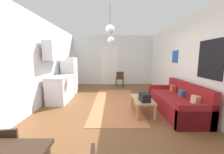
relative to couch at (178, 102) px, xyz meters
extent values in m
cube|color=brown|center=(-1.81, 0.10, -0.33)|extent=(5.10, 8.36, 0.10)
cube|color=silver|center=(-1.81, 4.03, 1.11)|extent=(4.70, 0.10, 2.78)
cube|color=white|center=(-2.24, 3.97, 0.78)|extent=(0.47, 0.02, 2.11)
cube|color=white|center=(-1.76, 3.97, 0.78)|extent=(0.47, 0.02, 2.11)
cube|color=white|center=(-2.00, 3.97, 1.86)|extent=(1.04, 0.03, 0.06)
cube|color=white|center=(0.49, 0.10, 1.11)|extent=(0.10, 7.96, 2.78)
cube|color=black|center=(0.43, -0.52, 1.22)|extent=(0.02, 0.80, 0.91)
cube|color=blue|center=(0.43, 1.20, 1.30)|extent=(0.02, 0.41, 0.43)
cube|color=silver|center=(-4.10, 0.10, 1.11)|extent=(0.10, 7.96, 2.78)
cube|color=black|center=(-4.04, 0.78, 1.38)|extent=(0.02, 0.32, 0.40)
cube|color=#B26B42|center=(-1.73, 0.83, -0.27)|extent=(1.47, 3.49, 0.01)
cube|color=maroon|center=(-0.08, 0.00, -0.05)|extent=(0.85, 2.08, 0.45)
cube|color=maroon|center=(0.27, 0.00, 0.14)|extent=(0.15, 2.08, 0.84)
cube|color=maroon|center=(-0.08, -0.99, 0.01)|extent=(0.85, 0.11, 0.57)
cube|color=maroon|center=(-0.08, 0.99, 0.01)|extent=(0.85, 0.11, 0.57)
cube|color=tan|center=(0.12, -0.60, 0.27)|extent=(0.14, 0.20, 0.21)
cube|color=#3D5B7F|center=(0.13, 0.03, 0.26)|extent=(0.14, 0.19, 0.19)
cube|color=#B74C33|center=(0.12, 0.57, 0.28)|extent=(0.15, 0.23, 0.22)
cube|color=tan|center=(-1.01, -0.10, 0.13)|extent=(0.51, 0.96, 0.04)
cube|color=tan|center=(-1.22, -0.54, -0.08)|extent=(0.05, 0.05, 0.39)
cube|color=tan|center=(-0.80, -0.54, -0.08)|extent=(0.05, 0.05, 0.39)
cube|color=tan|center=(-1.22, 0.34, -0.08)|extent=(0.05, 0.05, 0.39)
cube|color=tan|center=(-0.80, 0.34, -0.08)|extent=(0.05, 0.05, 0.39)
cylinder|color=#47704C|center=(-0.96, -0.03, 0.26)|extent=(0.08, 0.08, 0.23)
cylinder|color=#477F42|center=(-0.96, -0.03, 0.49)|extent=(0.01, 0.01, 0.22)
cube|color=black|center=(-1.01, -0.34, 0.25)|extent=(0.26, 0.33, 0.21)
torus|color=#512319|center=(-1.01, -0.34, 0.37)|extent=(0.20, 0.01, 0.20)
cube|color=#382619|center=(-3.03, -2.20, 0.15)|extent=(0.48, 0.46, 0.04)
cube|color=white|center=(-3.68, 2.06, 0.50)|extent=(0.55, 0.59, 1.55)
cube|color=#4C4C51|center=(-3.40, 2.06, 0.66)|extent=(0.01, 0.56, 0.01)
cylinder|color=#B7BABF|center=(-3.38, 1.90, 0.85)|extent=(0.02, 0.02, 0.22)
cylinder|color=#B7BABF|center=(-3.38, 1.90, 0.38)|extent=(0.02, 0.02, 0.34)
cube|color=silver|center=(-3.66, 0.96, 0.15)|extent=(0.60, 1.18, 0.86)
cube|color=#B7BABF|center=(-3.66, 0.96, 0.60)|extent=(0.63, 1.21, 0.03)
cube|color=#999BA0|center=(-3.66, 0.83, 0.55)|extent=(0.36, 0.40, 0.10)
cylinder|color=#B7BABF|center=(-3.90, 0.83, 0.71)|extent=(0.02, 0.02, 0.20)
cube|color=silver|center=(-3.80, 0.96, 1.48)|extent=(0.32, 1.06, 0.63)
cylinder|color=#382619|center=(-1.27, 3.52, -0.06)|extent=(0.03, 0.03, 0.43)
cylinder|color=#382619|center=(-1.63, 3.50, -0.06)|extent=(0.03, 0.03, 0.43)
cylinder|color=#382619|center=(-1.25, 3.18, -0.06)|extent=(0.03, 0.03, 0.43)
cylinder|color=#382619|center=(-1.61, 3.16, -0.06)|extent=(0.03, 0.03, 0.43)
cube|color=#382619|center=(-1.44, 3.34, 0.16)|extent=(0.44, 0.42, 0.04)
cube|color=#382619|center=(-1.43, 3.16, 0.36)|extent=(0.38, 0.05, 0.37)
cylinder|color=black|center=(-1.89, -0.32, 2.26)|extent=(0.01, 0.01, 0.47)
sphere|color=white|center=(-1.89, -0.32, 1.92)|extent=(0.21, 0.21, 0.21)
cylinder|color=black|center=(-1.89, 1.73, 2.29)|extent=(0.01, 0.01, 0.41)
sphere|color=white|center=(-1.89, 1.73, 1.95)|extent=(0.27, 0.27, 0.27)
camera|label=1|loc=(-1.85, -3.60, 1.25)|focal=21.18mm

